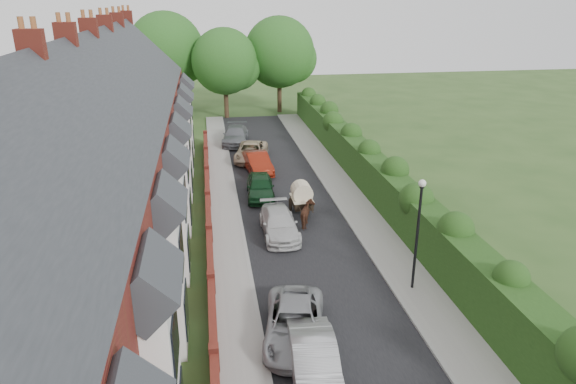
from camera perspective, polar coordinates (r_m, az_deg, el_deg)
The scene contains 22 objects.
ground at distance 19.61m, azimuth 8.50°, elevation -17.57°, with size 140.00×140.00×0.00m, color #2D4C1E.
road at distance 28.64m, azimuth 1.04°, elevation -4.14°, with size 6.00×58.00×0.02m, color black.
pavement_hedge_side at distance 29.56m, azimuth 8.91°, elevation -3.47°, with size 2.20×58.00×0.12m, color gray.
pavement_house_side at distance 28.25m, azimuth -6.69°, elevation -4.54°, with size 1.70×58.00×0.12m, color gray.
kerb_hedge_side at distance 29.27m, azimuth 6.95°, elevation -3.61°, with size 0.18×58.00×0.13m, color gray.
kerb_house_side at distance 28.28m, azimuth -5.07°, elevation -4.44°, with size 0.18×58.00×0.13m, color gray.
hedge at distance 29.56m, azimuth 12.40°, elevation -0.47°, with size 2.10×58.00×2.85m.
terrace_row at distance 26.32m, azimuth -21.31°, elevation 2.52°, with size 9.05×40.50×11.50m.
garden_wall_row at distance 27.17m, azimuth -8.73°, elevation -4.80°, with size 0.35×40.35×1.10m.
lamppost at distance 22.23m, azimuth 14.30°, elevation -3.19°, with size 0.32×0.32×5.16m.
tree_far_left at distance 55.04m, azimuth -6.70°, elevation 14.06°, with size 7.14×6.80×9.29m.
tree_far_right at distance 57.54m, azimuth -0.60°, elevation 15.09°, with size 7.98×7.60×10.31m.
tree_far_back at distance 57.98m, azimuth -12.96°, elevation 14.93°, with size 8.40×8.00×10.82m.
car_silver_a at distance 18.04m, azimuth 2.95°, elevation -18.37°, with size 1.52×4.36×1.44m, color #98989C.
car_silver_b at distance 19.83m, azimuth 0.77°, elevation -14.41°, with size 2.22×4.81×1.34m, color #939499.
car_white at distance 27.73m, azimuth -1.00°, elevation -3.53°, with size 1.86×4.57×1.33m, color silver.
car_green at distance 32.93m, azimuth -3.10°, elevation 0.61°, with size 1.71×4.26×1.45m, color #0F3217.
car_red at distance 37.70m, azimuth -3.40°, elevation 3.26°, with size 1.54×4.42×1.46m, color maroon.
car_beige at distance 40.67m, azimuth -4.11°, elevation 4.50°, with size 2.27×4.92×1.37m, color #C2AB8C.
car_grey at distance 45.45m, azimuth -5.84°, elevation 6.29°, with size 2.10×5.17×1.50m, color slate.
horse at distance 28.76m, azimuth 2.18°, elevation -2.52°, with size 0.76×1.67×1.41m, color #49291B.
horse_cart at distance 30.23m, azimuth 1.53°, elevation -0.43°, with size 1.25×2.76×1.99m.
Camera 1 is at (-5.14, -14.54, 12.12)m, focal length 32.00 mm.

